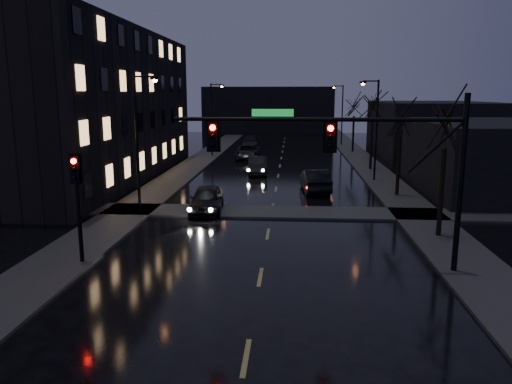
% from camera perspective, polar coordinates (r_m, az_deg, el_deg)
% --- Properties ---
extents(sidewalk_left, '(3.00, 140.00, 0.12)m').
position_cam_1_polar(sidewalk_left, '(46.77, -7.82, 2.63)').
color(sidewalk_left, '#2D2D2B').
rests_on(sidewalk_left, ground).
extents(sidewalk_right, '(3.00, 140.00, 0.12)m').
position_cam_1_polar(sidewalk_right, '(46.34, 13.23, 2.36)').
color(sidewalk_right, '#2D2D2B').
rests_on(sidewalk_right, ground).
extents(sidewalk_cross, '(40.00, 3.00, 0.12)m').
position_cam_1_polar(sidewalk_cross, '(29.58, 1.79, -2.30)').
color(sidewalk_cross, '#2D2D2B').
rests_on(sidewalk_cross, ground).
extents(apartment_block, '(12.00, 30.00, 12.00)m').
position_cam_1_polar(apartment_block, '(43.95, -19.81, 9.31)').
color(apartment_block, black).
rests_on(apartment_block, ground).
extents(commercial_right_near, '(10.00, 14.00, 5.00)m').
position_cam_1_polar(commercial_right_near, '(39.22, 25.62, 3.58)').
color(commercial_right_near, black).
rests_on(commercial_right_near, ground).
extents(commercial_right_far, '(12.00, 18.00, 6.00)m').
position_cam_1_polar(commercial_right_far, '(60.48, 19.47, 6.84)').
color(commercial_right_far, black).
rests_on(commercial_right_far, ground).
extents(far_block, '(22.00, 10.00, 8.00)m').
position_cam_1_polar(far_block, '(88.38, 1.47, 9.32)').
color(far_block, black).
rests_on(far_block, ground).
extents(signal_mast, '(11.11, 0.41, 7.00)m').
position_cam_1_polar(signal_mast, '(19.53, 12.08, 4.77)').
color(signal_mast, black).
rests_on(signal_mast, ground).
extents(signal_pole_left, '(0.35, 0.41, 4.53)m').
position_cam_1_polar(signal_pole_left, '(21.46, -19.73, -0.10)').
color(signal_pole_left, black).
rests_on(signal_pole_left, ground).
extents(tree_near, '(3.52, 3.52, 8.08)m').
position_cam_1_polar(tree_near, '(25.30, 21.04, 8.77)').
color(tree_near, black).
rests_on(tree_near, ground).
extents(tree_mid_a, '(3.30, 3.30, 7.58)m').
position_cam_1_polar(tree_mid_a, '(35.01, 16.29, 8.91)').
color(tree_mid_a, black).
rests_on(tree_mid_a, ground).
extents(tree_mid_b, '(3.74, 3.74, 8.59)m').
position_cam_1_polar(tree_mid_b, '(46.80, 13.28, 10.50)').
color(tree_mid_b, black).
rests_on(tree_mid_b, ground).
extents(tree_far, '(3.43, 3.43, 7.88)m').
position_cam_1_polar(tree_far, '(60.67, 11.19, 10.17)').
color(tree_far, black).
rests_on(tree_far, ground).
extents(streetlight_l_near, '(1.53, 0.28, 8.00)m').
position_cam_1_polar(streetlight_l_near, '(29.64, -13.10, 6.68)').
color(streetlight_l_near, black).
rests_on(streetlight_l_near, ground).
extents(streetlight_l_far, '(1.53, 0.28, 8.00)m').
position_cam_1_polar(streetlight_l_far, '(55.96, -4.90, 8.95)').
color(streetlight_l_far, black).
rests_on(streetlight_l_far, ground).
extents(streetlight_r_mid, '(1.53, 0.28, 8.00)m').
position_cam_1_polar(streetlight_r_mid, '(40.80, 13.33, 7.84)').
color(streetlight_r_mid, black).
rests_on(streetlight_r_mid, ground).
extents(streetlight_r_far, '(1.53, 0.28, 8.00)m').
position_cam_1_polar(streetlight_r_far, '(68.57, 9.65, 9.25)').
color(streetlight_r_far, black).
rests_on(streetlight_r_far, ground).
extents(oncoming_car_a, '(2.16, 4.69, 1.56)m').
position_cam_1_polar(oncoming_car_a, '(29.83, -5.66, -0.82)').
color(oncoming_car_a, black).
rests_on(oncoming_car_a, ground).
extents(oncoming_car_b, '(1.96, 4.70, 1.51)m').
position_cam_1_polar(oncoming_car_b, '(43.72, 0.17, 3.06)').
color(oncoming_car_b, black).
rests_on(oncoming_car_b, ground).
extents(oncoming_car_c, '(2.65, 5.48, 1.51)m').
position_cam_1_polar(oncoming_car_c, '(53.93, -0.92, 4.61)').
color(oncoming_car_c, black).
rests_on(oncoming_car_c, ground).
extents(oncoming_car_d, '(2.58, 5.43, 1.53)m').
position_cam_1_polar(oncoming_car_d, '(63.58, -0.67, 5.64)').
color(oncoming_car_d, black).
rests_on(oncoming_car_d, ground).
extents(lead_car, '(2.19, 5.10, 1.63)m').
position_cam_1_polar(lead_car, '(36.10, 6.78, 1.33)').
color(lead_car, black).
rests_on(lead_car, ground).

